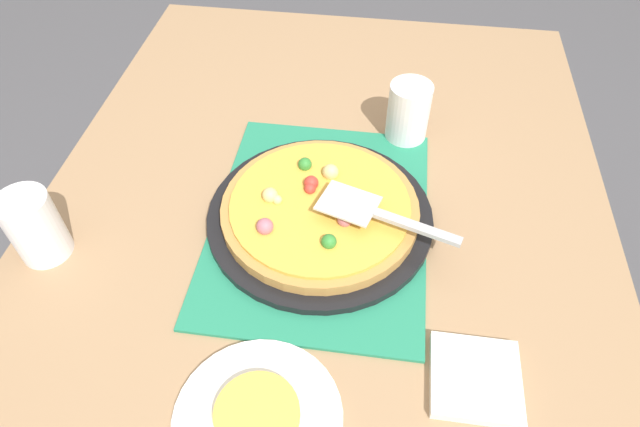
{
  "coord_description": "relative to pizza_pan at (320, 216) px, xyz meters",
  "views": [
    {
      "loc": [
        0.6,
        0.08,
        1.45
      ],
      "look_at": [
        0.0,
        0.0,
        0.77
      ],
      "focal_mm": 30.52,
      "sensor_mm": 36.0,
      "label": 1
    }
  ],
  "objects": [
    {
      "name": "pizza_pan",
      "position": [
        0.0,
        0.0,
        0.0
      ],
      "size": [
        0.38,
        0.38,
        0.01
      ],
      "primitive_type": "cylinder",
      "color": "black",
      "rests_on": "placemat"
    },
    {
      "name": "dining_table",
      "position": [
        0.0,
        0.0,
        -0.12
      ],
      "size": [
        1.4,
        1.0,
        0.75
      ],
      "color": "#9E7A56",
      "rests_on": "ground_plane"
    },
    {
      "name": "cup_corner",
      "position": [
        -0.24,
        0.14,
        0.05
      ],
      "size": [
        0.08,
        0.08,
        0.12
      ],
      "primitive_type": "cylinder",
      "color": "white",
      "rests_on": "dining_table"
    },
    {
      "name": "served_slice_left",
      "position": [
        0.35,
        -0.03,
        0.01
      ],
      "size": [
        0.11,
        0.11,
        0.02
      ],
      "primitive_type": "cylinder",
      "color": "#EAB747",
      "rests_on": "plate_near_left"
    },
    {
      "name": "placemat",
      "position": [
        0.0,
        0.0,
        -0.01
      ],
      "size": [
        0.48,
        0.36,
        0.01
      ],
      "primitive_type": "cube",
      "color": "#237F5B",
      "rests_on": "dining_table"
    },
    {
      "name": "ground_plane",
      "position": [
        0.0,
        0.0,
        -0.76
      ],
      "size": [
        8.0,
        8.0,
        0.0
      ],
      "primitive_type": "plane",
      "color": "#4C4C51"
    },
    {
      "name": "napkin_stack",
      "position": [
        0.26,
        0.25,
        -0.01
      ],
      "size": [
        0.12,
        0.12,
        0.02
      ],
      "primitive_type": "cube",
      "color": "white",
      "rests_on": "dining_table"
    },
    {
      "name": "pizza_server",
      "position": [
        0.03,
        0.09,
        0.06
      ],
      "size": [
        0.11,
        0.23,
        0.01
      ],
      "color": "silver",
      "rests_on": "pizza"
    },
    {
      "name": "pizza",
      "position": [
        -0.0,
        -0.0,
        0.02
      ],
      "size": [
        0.33,
        0.33,
        0.05
      ],
      "color": "#B78442",
      "rests_on": "pizza_pan"
    },
    {
      "name": "cup_far",
      "position": [
        0.12,
        -0.43,
        0.05
      ],
      "size": [
        0.08,
        0.08,
        0.12
      ],
      "primitive_type": "cylinder",
      "color": "white",
      "rests_on": "dining_table"
    },
    {
      "name": "plate_near_left",
      "position": [
        0.35,
        -0.03,
        -0.01
      ],
      "size": [
        0.22,
        0.22,
        0.01
      ],
      "primitive_type": "cylinder",
      "color": "white",
      "rests_on": "dining_table"
    }
  ]
}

